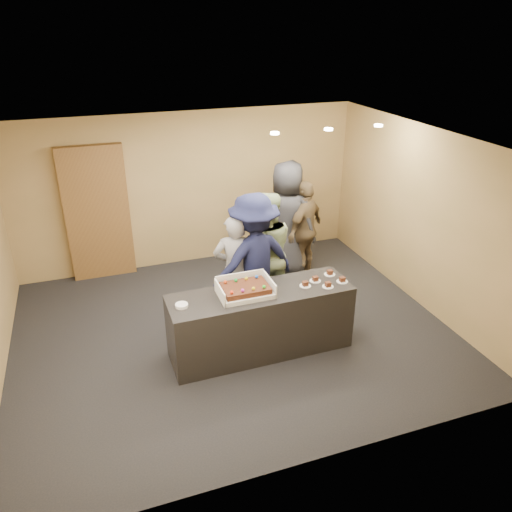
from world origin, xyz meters
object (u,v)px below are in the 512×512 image
storage_cabinet (98,214)px  sheet_cake (245,288)px  plate_stack (182,305)px  person_brown_extra (305,230)px  cake_box (245,291)px  person_dark_suit (287,220)px  person_sage_man (265,252)px  serving_counter (261,322)px  person_navy_man (254,260)px  person_server_grey (235,270)px

storage_cabinet → sheet_cake: bearing=-61.7°
plate_stack → person_brown_extra: 3.10m
cake_box → plate_stack: cake_box is taller
sheet_cake → person_dark_suit: person_dark_suit is taller
plate_stack → person_sage_man: bearing=35.9°
sheet_cake → person_sage_man: size_ratio=0.31×
serving_counter → plate_stack: (-1.03, -0.02, 0.47)m
sheet_cake → person_navy_man: size_ratio=0.30×
sheet_cake → plate_stack: bearing=-178.4°
person_dark_suit → plate_stack: bearing=86.7°
serving_counter → person_server_grey: (-0.10, 0.79, 0.39)m
storage_cabinet → person_navy_man: 2.97m
plate_stack → person_brown_extra: size_ratio=0.09×
serving_counter → person_navy_man: (0.17, 0.76, 0.53)m
sheet_cake → person_navy_man: (0.38, 0.76, -0.02)m
storage_cabinet → cake_box: 3.35m
storage_cabinet → person_brown_extra: storage_cabinet is taller
person_navy_man → person_dark_suit: bearing=-141.5°
person_server_grey → person_brown_extra: size_ratio=1.00×
cake_box → sheet_cake: bearing=-90.9°
serving_counter → person_dark_suit: size_ratio=1.19×
serving_counter → cake_box: cake_box is taller
cake_box → person_sage_man: person_sage_man is taller
person_brown_extra → storage_cabinet: bearing=-56.0°
sheet_cake → person_brown_extra: (1.66, 1.83, -0.15)m
person_sage_man → person_brown_extra: bearing=-134.4°
person_navy_man → person_dark_suit: (1.00, 1.20, 0.03)m
cake_box → person_brown_extra: (1.66, 1.80, -0.10)m
serving_counter → storage_cabinet: (-1.81, 2.97, 0.69)m
person_server_grey → person_navy_man: bearing=-169.7°
cake_box → person_brown_extra: person_brown_extra is taller
sheet_cake → person_navy_man: person_navy_man is taller
person_brown_extra → person_dark_suit: (-0.28, 0.13, 0.16)m
sheet_cake → person_navy_man: bearing=63.5°
storage_cabinet → person_sage_man: storage_cabinet is taller
storage_cabinet → plate_stack: size_ratio=14.53×
person_navy_man → plate_stack: bearing=21.4°
person_brown_extra → person_dark_suit: size_ratio=0.84×
storage_cabinet → plate_stack: 3.10m
person_navy_man → person_brown_extra: size_ratio=1.16×
plate_stack → person_server_grey: person_server_grey is taller
person_server_grey → person_sage_man: (0.54, 0.25, 0.08)m
sheet_cake → plate_stack: (-0.82, -0.02, -0.08)m
cake_box → person_brown_extra: bearing=47.4°
cake_box → person_navy_man: size_ratio=0.35×
person_sage_man → person_brown_extra: 1.28m
serving_counter → person_brown_extra: size_ratio=1.42×
person_sage_man → person_navy_man: bearing=53.5°
serving_counter → storage_cabinet: bearing=120.8°
storage_cabinet → person_navy_man: bearing=-48.2°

